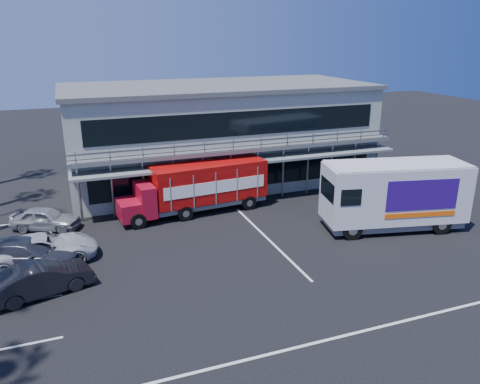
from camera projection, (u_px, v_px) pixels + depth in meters
name	position (u px, v px, depth m)	size (l,w,h in m)	color
ground	(255.00, 270.00, 22.48)	(120.00, 120.00, 0.00)	black
building	(218.00, 133.00, 35.58)	(22.40, 12.00, 7.30)	gray
red_truck	(199.00, 186.00, 29.30)	(9.54, 3.12, 3.16)	maroon
white_van	(394.00, 194.00, 26.69)	(8.41, 4.36, 3.92)	silver
parked_car_b	(42.00, 279.00, 20.18)	(1.50, 4.29, 1.41)	black
parked_car_c	(44.00, 249.00, 23.02)	(2.38, 5.15, 1.43)	#BCBCBE
parked_car_d	(27.00, 254.00, 22.42)	(2.07, 5.10, 1.48)	#272A34
parked_car_e	(46.00, 219.00, 26.97)	(1.56, 3.87, 1.32)	gray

